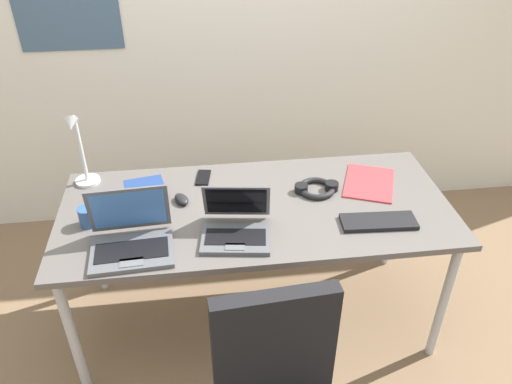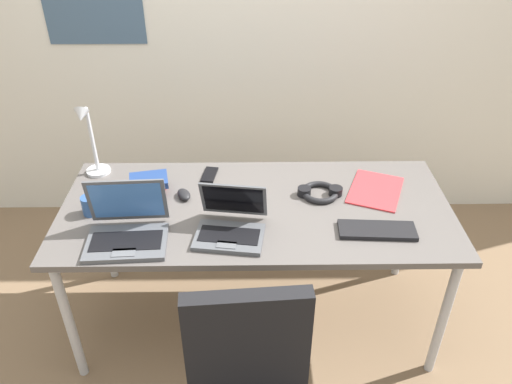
{
  "view_description": "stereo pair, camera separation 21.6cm",
  "coord_description": "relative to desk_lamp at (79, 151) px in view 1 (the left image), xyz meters",
  "views": [
    {
      "loc": [
        -0.24,
        -1.88,
        2.1
      ],
      "look_at": [
        0.0,
        0.0,
        0.82
      ],
      "focal_mm": 35.48,
      "sensor_mm": 36.0,
      "label": 1
    },
    {
      "loc": [
        -0.02,
        -1.9,
        2.1
      ],
      "look_at": [
        0.0,
        0.0,
        0.82
      ],
      "focal_mm": 35.48,
      "sensor_mm": 36.0,
      "label": 2
    }
  ],
  "objects": [
    {
      "name": "external_keyboard",
      "position": [
        1.32,
        -0.47,
        -0.19
      ],
      "size": [
        0.34,
        0.14,
        0.02
      ],
      "primitive_type": "cube",
      "rotation": [
        0.0,
        0.0,
        -0.06
      ],
      "color": "black",
      "rests_on": "desk"
    },
    {
      "name": "headphones",
      "position": [
        1.11,
        -0.19,
        -0.18
      ],
      "size": [
        0.21,
        0.18,
        0.04
      ],
      "color": "black",
      "rests_on": "desk"
    },
    {
      "name": "wall_back",
      "position": [
        0.8,
        0.82,
        0.36
      ],
      "size": [
        6.0,
        0.13,
        2.6
      ],
      "color": "silver",
      "rests_on": "ground_plane"
    },
    {
      "name": "book_stack",
      "position": [
        0.29,
        -0.16,
        -0.15
      ],
      "size": [
        0.2,
        0.17,
        0.08
      ],
      "color": "maroon",
      "rests_on": "desk"
    },
    {
      "name": "laptop_near_mouse",
      "position": [
        0.69,
        -0.47,
        -0.15
      ],
      "size": [
        0.32,
        0.3,
        0.21
      ],
      "color": "#515459",
      "rests_on": "desk"
    },
    {
      "name": "computer_mouse",
      "position": [
        0.46,
        -0.2,
        -0.18
      ],
      "size": [
        0.09,
        0.11,
        0.03
      ],
      "primitive_type": "ellipsoid",
      "rotation": [
        0.0,
        0.0,
        0.43
      ],
      "color": "black",
      "rests_on": "desk"
    },
    {
      "name": "desk",
      "position": [
        0.8,
        -0.28,
        -0.25
      ],
      "size": [
        1.8,
        0.8,
        0.74
      ],
      "color": "#595451",
      "rests_on": "ground_plane"
    },
    {
      "name": "paper_folder_near_lamp",
      "position": [
        1.38,
        -0.15,
        -0.19
      ],
      "size": [
        0.33,
        0.37,
        0.01
      ],
      "primitive_type": "cube",
      "rotation": [
        0.0,
        0.0,
        -0.38
      ],
      "color": "red",
      "rests_on": "desk"
    },
    {
      "name": "desk_lamp",
      "position": [
        0.0,
        0.0,
        0.0
      ],
      "size": [
        0.12,
        0.18,
        0.4
      ],
      "color": "silver",
      "rests_on": "desk"
    },
    {
      "name": "coffee_mug",
      "position": [
        0.06,
        -0.32,
        -0.15
      ],
      "size": [
        0.11,
        0.08,
        0.09
      ],
      "color": "#2D518C",
      "rests_on": "desk"
    },
    {
      "name": "ground_plane",
      "position": [
        0.8,
        -0.28,
        -0.94
      ],
      "size": [
        12.0,
        12.0,
        0.0
      ],
      "primitive_type": "plane",
      "color": "#7A6047"
    },
    {
      "name": "cell_phone",
      "position": [
        0.57,
        -0.0,
        -0.19
      ],
      "size": [
        0.08,
        0.14,
        0.01
      ],
      "primitive_type": "cube",
      "rotation": [
        0.0,
        0.0,
        -0.16
      ],
      "color": "black",
      "rests_on": "desk"
    },
    {
      "name": "laptop_by_keyboard",
      "position": [
        0.26,
        -0.5,
        -0.15
      ],
      "size": [
        0.35,
        0.29,
        0.24
      ],
      "color": "#515459",
      "rests_on": "desk"
    }
  ]
}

